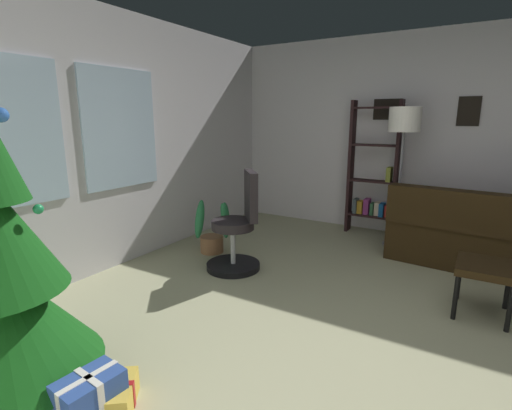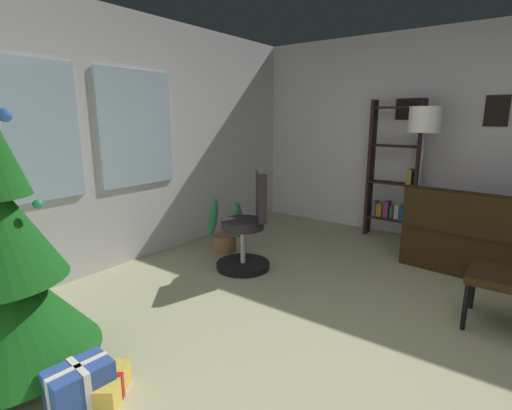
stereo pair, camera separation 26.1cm
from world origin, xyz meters
The scene contains 11 objects.
ground_plane centered at (0.00, 0.00, -0.05)m, with size 5.49×5.76×0.10m, color tan.
wall_back_with_windows centered at (-0.02, 2.93, 1.31)m, with size 5.49×0.12×2.61m.
wall_right_with_frames centered at (2.79, 0.00, 1.31)m, with size 0.12×5.76×2.61m.
footstool centered at (0.77, -0.48, 0.37)m, with size 0.47×0.42×0.43m.
gift_box_red centered at (-1.55, 1.26, 0.09)m, with size 0.31×0.27×0.19m.
gift_box_gold centered at (-1.46, 1.24, 0.07)m, with size 0.41×0.41×0.15m.
gift_box_blue centered at (-1.56, 1.23, 0.13)m, with size 0.34×0.24×0.27m.
office_chair centered at (0.56, 1.72, 0.41)m, with size 0.58×0.58×1.03m.
bookshelf centered at (2.53, 0.86, 0.79)m, with size 0.18×0.64×1.77m.
floor_lamp centered at (2.14, 0.46, 1.41)m, with size 0.36×0.36×1.67m.
potted_plant centered at (0.82, 2.22, 0.24)m, with size 0.43×0.41×0.65m.
Camera 2 is at (-2.42, -0.59, 1.55)m, focal length 26.69 mm.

